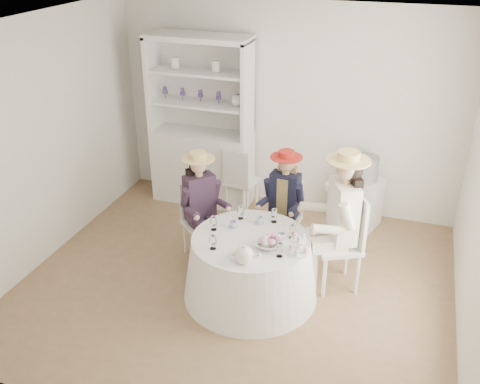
% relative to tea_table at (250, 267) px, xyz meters
% --- Properties ---
extents(ground, '(4.50, 4.50, 0.00)m').
position_rel_tea_table_xyz_m(ground, '(-0.20, 0.16, -0.34)').
color(ground, brown).
rests_on(ground, ground).
extents(ceiling, '(4.50, 4.50, 0.00)m').
position_rel_tea_table_xyz_m(ceiling, '(-0.20, 0.16, 2.36)').
color(ceiling, white).
rests_on(ceiling, wall_back).
extents(wall_back, '(4.50, 0.00, 4.50)m').
position_rel_tea_table_xyz_m(wall_back, '(-0.20, 2.16, 1.01)').
color(wall_back, silver).
rests_on(wall_back, ground).
extents(wall_front, '(4.50, 0.00, 4.50)m').
position_rel_tea_table_xyz_m(wall_front, '(-0.20, -1.84, 1.01)').
color(wall_front, silver).
rests_on(wall_front, ground).
extents(wall_left, '(0.00, 4.50, 4.50)m').
position_rel_tea_table_xyz_m(wall_left, '(-2.45, 0.16, 1.01)').
color(wall_left, silver).
rests_on(wall_left, ground).
extents(tea_table, '(1.39, 1.39, 0.68)m').
position_rel_tea_table_xyz_m(tea_table, '(0.00, 0.00, 0.00)').
color(tea_table, white).
rests_on(tea_table, ground).
extents(hutch, '(1.53, 0.98, 2.27)m').
position_rel_tea_table_xyz_m(hutch, '(-1.28, 1.88, 0.47)').
color(hutch, silver).
rests_on(hutch, ground).
extents(side_table, '(0.52, 0.52, 0.64)m').
position_rel_tea_table_xyz_m(side_table, '(0.90, 1.83, -0.02)').
color(side_table, silver).
rests_on(side_table, ground).
extents(hatbox, '(0.32, 0.32, 0.31)m').
position_rel_tea_table_xyz_m(hatbox, '(0.90, 1.83, 0.46)').
color(hatbox, black).
rests_on(hatbox, side_table).
extents(guest_left, '(0.56, 0.54, 1.30)m').
position_rel_tea_table_xyz_m(guest_left, '(-0.76, 0.53, 0.39)').
color(guest_left, silver).
rests_on(guest_left, ground).
extents(guest_mid, '(0.47, 0.49, 1.27)m').
position_rel_tea_table_xyz_m(guest_mid, '(0.10, 0.92, 0.38)').
color(guest_mid, silver).
rests_on(guest_mid, ground).
extents(guest_right, '(0.66, 0.60, 1.55)m').
position_rel_tea_table_xyz_m(guest_right, '(0.81, 0.45, 0.53)').
color(guest_right, silver).
rests_on(guest_right, ground).
extents(spare_chair, '(0.43, 0.43, 0.92)m').
position_rel_tea_table_xyz_m(spare_chair, '(-0.68, 1.66, 0.15)').
color(spare_chair, silver).
rests_on(spare_chair, ground).
extents(teacup_a, '(0.09, 0.09, 0.06)m').
position_rel_tea_table_xyz_m(teacup_a, '(-0.24, 0.15, 0.38)').
color(teacup_a, white).
rests_on(teacup_a, tea_table).
extents(teacup_b, '(0.08, 0.08, 0.07)m').
position_rel_tea_table_xyz_m(teacup_b, '(-0.01, 0.31, 0.38)').
color(teacup_b, white).
rests_on(teacup_b, tea_table).
extents(teacup_c, '(0.09, 0.09, 0.06)m').
position_rel_tea_table_xyz_m(teacup_c, '(0.29, 0.08, 0.38)').
color(teacup_c, white).
rests_on(teacup_c, tea_table).
extents(flower_bowl, '(0.24, 0.24, 0.06)m').
position_rel_tea_table_xyz_m(flower_bowl, '(0.20, -0.11, 0.37)').
color(flower_bowl, white).
rests_on(flower_bowl, tea_table).
extents(flower_arrangement, '(0.17, 0.16, 0.06)m').
position_rel_tea_table_xyz_m(flower_arrangement, '(0.22, -0.08, 0.42)').
color(flower_arrangement, pink).
rests_on(flower_arrangement, tea_table).
extents(table_teapot, '(0.25, 0.18, 0.19)m').
position_rel_tea_table_xyz_m(table_teapot, '(0.07, -0.42, 0.42)').
color(table_teapot, white).
rests_on(table_teapot, tea_table).
extents(sandwich_plate, '(0.23, 0.23, 0.05)m').
position_rel_tea_table_xyz_m(sandwich_plate, '(-0.00, -0.32, 0.36)').
color(sandwich_plate, white).
rests_on(sandwich_plate, tea_table).
extents(cupcake_stand, '(0.21, 0.21, 0.20)m').
position_rel_tea_table_xyz_m(cupcake_stand, '(0.51, -0.10, 0.42)').
color(cupcake_stand, white).
rests_on(cupcake_stand, tea_table).
extents(stemware_set, '(0.88, 0.88, 0.15)m').
position_rel_tea_table_xyz_m(stemware_set, '(0.00, -0.00, 0.42)').
color(stemware_set, white).
rests_on(stemware_set, tea_table).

